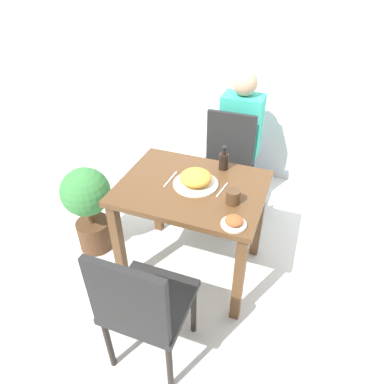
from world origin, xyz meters
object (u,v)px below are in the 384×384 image
Objects in this scene: food_plate at (196,179)px; potted_plant_left at (88,204)px; side_plate at (234,222)px; person_figure at (240,139)px; chair_near at (142,305)px; chair_far at (226,163)px; drink_cup at (233,197)px; sauce_bottle at (224,160)px.

food_plate is 0.89m from potted_plant_left.
person_figure reaches higher than side_plate.
chair_near reaches higher than food_plate.
chair_far is at bearing 88.67° from food_plate.
sauce_bottle is at bearing 114.45° from drink_cup.
side_plate is 0.12× the size of person_figure.
sauce_bottle reaches higher than chair_far.
person_figure is (0.03, 0.33, 0.07)m from chair_far.
side_plate is 0.79× the size of sauce_bottle.
sauce_bottle reaches higher than drink_cup.
food_plate is 0.27m from sauce_bottle.
potted_plant_left is (-1.07, 0.02, -0.36)m from drink_cup.
chair_near is at bearing -91.83° from person_figure.
food_plate is at bearing -92.85° from person_figure.
chair_far is 1.26× the size of potted_plant_left.
person_figure is at bearing 87.15° from food_plate.
potted_plant_left is 0.61× the size of person_figure.
food_plate is 0.40× the size of potted_plant_left.
chair_near reaches higher than drink_cup.
drink_cup is at bearing -112.08° from chair_near.
chair_near reaches higher than potted_plant_left.
sauce_bottle is (0.12, 1.01, 0.30)m from chair_near.
side_plate is at bearing -10.49° from potted_plant_left.
drink_cup is at bearing 106.31° from side_plate.
person_figure reaches higher than chair_near.
side_plate is 1.34m from person_figure.
food_plate is 0.24× the size of person_figure.
sauce_bottle is (0.09, -0.44, 0.30)m from chair_far.
food_plate is 1.03m from person_figure.
drink_cup is 0.37m from sauce_bottle.
person_figure is (0.05, 1.01, -0.20)m from food_plate.
chair_far is 0.77× the size of person_figure.
chair_far is (0.02, 1.45, 0.00)m from chair_near.
person_figure reaches higher than drink_cup.
food_plate reaches higher than potted_plant_left.
chair_near is 0.77m from drink_cup.
food_plate is at bearing -91.33° from chair_far.
sauce_bottle is at bearing -77.96° from chair_far.
potted_plant_left is at bearing 178.92° from drink_cup.
food_plate is 0.28m from drink_cup.
sauce_bottle is at bearing 19.21° from potted_plant_left.
chair_near is 1.00× the size of chair_far.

